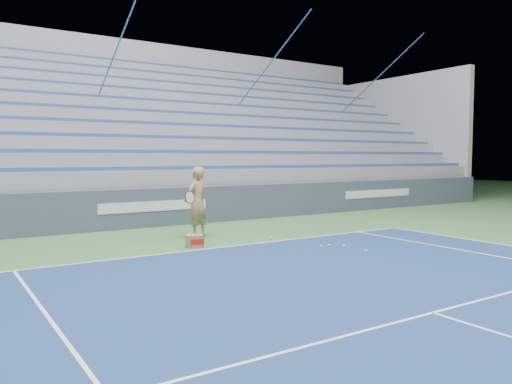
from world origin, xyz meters
TOP-DOWN VIEW (x-y plane):
  - sponsor_barrier at (0.00, 15.88)m, footprint 30.00×0.32m
  - bleachers at (0.00, 21.60)m, footprint 31.00×9.15m
  - tennis_player at (0.19, 13.45)m, footprint 0.98×0.94m
  - ball_box at (-0.46, 12.27)m, footprint 0.44×0.40m
  - tennis_ball_0 at (2.25, 9.76)m, footprint 0.07×0.07m
  - tennis_ball_1 at (1.56, 12.24)m, footprint 0.07×0.07m
  - tennis_ball_2 at (2.04, 10.66)m, footprint 0.07×0.07m
  - tennis_ball_3 at (2.27, 10.45)m, footprint 0.07×0.07m
  - tennis_ball_4 at (1.80, 10.65)m, footprint 0.07×0.07m

SIDE VIEW (x-z plane):
  - tennis_ball_0 at x=2.25m, z-range 0.00..0.07m
  - tennis_ball_1 at x=1.56m, z-range 0.00..0.07m
  - tennis_ball_2 at x=2.04m, z-range 0.00..0.07m
  - tennis_ball_3 at x=2.27m, z-range 0.00..0.07m
  - tennis_ball_4 at x=1.80m, z-range 0.00..0.07m
  - ball_box at x=-0.46m, z-range 0.00..0.28m
  - sponsor_barrier at x=0.00m, z-range 0.00..1.10m
  - tennis_player at x=0.19m, z-range 0.00..1.75m
  - bleachers at x=0.00m, z-range -1.29..6.01m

